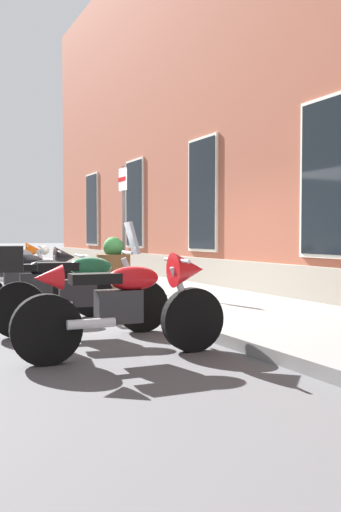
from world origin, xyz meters
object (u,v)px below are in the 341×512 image
object	(u,v)px
parking_sign	(123,210)
barrel_planter	(113,268)
motorcycle_orange_sport	(7,265)
motorcycle_red_sport	(131,301)
motorcycle_black_sport	(27,275)
motorcycle_green_touring	(73,288)
motorcycle_black_naked	(41,287)
motorcycle_grey_naked	(14,273)

from	to	relation	value
parking_sign	barrel_planter	bearing A→B (deg)	-110.67
barrel_planter	motorcycle_orange_sport	bearing A→B (deg)	-136.97
motorcycle_red_sport	barrel_planter	size ratio (longest dim) A/B	2.08
motorcycle_orange_sport	motorcycle_red_sport	world-z (taller)	motorcycle_orange_sport
motorcycle_red_sport	barrel_planter	world-z (taller)	barrel_planter
motorcycle_black_sport	motorcycle_green_touring	size ratio (longest dim) A/B	1.02
barrel_planter	parking_sign	bearing A→B (deg)	69.33
motorcycle_orange_sport	motorcycle_black_naked	xyz separation A→B (m)	(4.02, -0.20, -0.10)
motorcycle_red_sport	motorcycle_grey_naked	bearing A→B (deg)	-178.21
motorcycle_black_sport	motorcycle_red_sport	world-z (taller)	motorcycle_red_sport
motorcycle_orange_sport	barrel_planter	bearing A→B (deg)	43.03
motorcycle_grey_naked	motorcycle_black_sport	bearing A→B (deg)	-1.69
motorcycle_black_sport	motorcycle_green_touring	distance (m)	2.60
motorcycle_black_sport	parking_sign	xyz separation A→B (m)	(-0.87, 2.05, 1.14)
motorcycle_black_naked	parking_sign	world-z (taller)	parking_sign
motorcycle_black_naked	motorcycle_green_touring	size ratio (longest dim) A/B	1.01
motorcycle_green_touring	parking_sign	size ratio (longest dim) A/B	0.88
motorcycle_orange_sport	motorcycle_green_touring	size ratio (longest dim) A/B	0.94
motorcycle_orange_sport	motorcycle_grey_naked	size ratio (longest dim) A/B	1.01
motorcycle_black_naked	motorcycle_green_touring	world-z (taller)	motorcycle_green_touring
parking_sign	barrel_planter	distance (m)	1.15
motorcycle_orange_sport	motorcycle_green_touring	distance (m)	5.39
motorcycle_green_touring	motorcycle_red_sport	bearing A→B (deg)	7.88
motorcycle_red_sport	parking_sign	xyz separation A→B (m)	(-4.85, 1.85, 1.13)
motorcycle_green_touring	barrel_planter	xyz separation A→B (m)	(-3.55, 1.85, -0.01)
motorcycle_red_sport	motorcycle_orange_sport	bearing A→B (deg)	-179.54
motorcycle_green_touring	motorcycle_grey_naked	bearing A→B (deg)	179.64
motorcycle_orange_sport	motorcycle_grey_naked	bearing A→B (deg)	-4.45
motorcycle_orange_sport	parking_sign	world-z (taller)	parking_sign
barrel_planter	motorcycle_red_sport	bearing A→B (deg)	-18.66
motorcycle_grey_naked	parking_sign	xyz separation A→B (m)	(0.47, 2.01, 1.19)
motorcycle_grey_naked	barrel_planter	distance (m)	1.87
motorcycle_grey_naked	motorcycle_red_sport	size ratio (longest dim) A/B	0.92
motorcycle_green_touring	motorcycle_red_sport	size ratio (longest dim) A/B	0.98
motorcycle_orange_sport	motorcycle_black_naked	size ratio (longest dim) A/B	0.94
motorcycle_orange_sport	motorcycle_grey_naked	xyz separation A→B (m)	(1.44, -0.11, -0.07)
motorcycle_black_naked	barrel_planter	distance (m)	2.91
motorcycle_grey_naked	parking_sign	distance (m)	2.39
motorcycle_orange_sport	motorcycle_green_touring	world-z (taller)	motorcycle_green_touring
motorcycle_orange_sport	motorcycle_black_sport	bearing A→B (deg)	-3.12
motorcycle_grey_naked	parking_sign	size ratio (longest dim) A/B	0.82
motorcycle_black_sport	barrel_planter	xyz separation A→B (m)	(-0.94, 1.87, 0.01)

